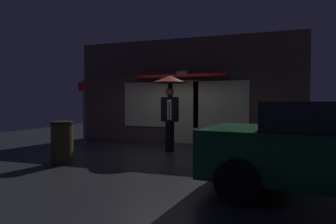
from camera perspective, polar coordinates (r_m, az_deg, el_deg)
name	(u,v)px	position (r m, az deg, el deg)	size (l,w,h in m)	color
ground_plane	(162,154)	(8.07, -1.22, -8.27)	(18.00, 18.00, 0.00)	#26262B
building_facade	(184,91)	(10.18, 3.21, 4.13)	(8.04, 1.00, 3.66)	brown
person_with_umbrella	(170,94)	(8.27, 0.35, 3.65)	(1.01, 1.01, 2.20)	black
street_sign_post	(84,107)	(10.28, -16.35, 0.94)	(0.40, 0.07, 2.22)	#595B60
sidewalk_bollard	(212,139)	(9.30, 8.75, -5.25)	(0.25, 0.25, 0.54)	#9E998E
trash_bin	(62,142)	(7.19, -20.25, -5.66)	(0.52, 0.52, 0.99)	#473823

